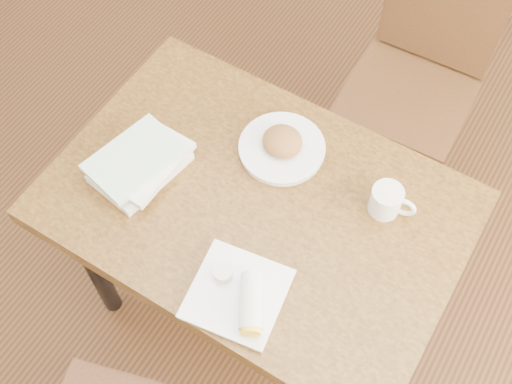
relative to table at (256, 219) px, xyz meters
The scene contains 7 objects.
ground 0.66m from the table, ahead, with size 4.00×5.00×0.01m, color #472814.
table is the anchor object (origin of this frame).
chair_far 0.88m from the table, 80.60° to the left, with size 0.44×0.44×0.95m.
plate_scone 0.21m from the table, 97.96° to the left, with size 0.24×0.24×0.08m.
coffee_mug 0.37m from the table, 27.94° to the left, with size 0.12×0.08×0.08m.
plate_burrito 0.30m from the table, 65.67° to the right, with size 0.25×0.25×0.07m.
book_stack 0.35m from the table, 166.36° to the right, with size 0.22×0.28×0.07m.
Camera 1 is at (0.45, -0.73, 2.22)m, focal length 45.00 mm.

